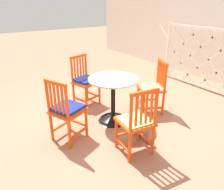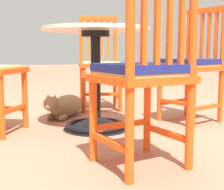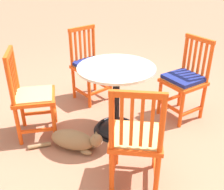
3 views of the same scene
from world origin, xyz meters
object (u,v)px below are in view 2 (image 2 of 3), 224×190
Objects in this scene: cafe_table at (96,90)px; orange_chair_at_corner at (143,76)px; orange_chair_near_fence at (100,65)px; tabby_cat at (64,106)px; orange_chair_tucked_in at (192,66)px.

cafe_table is 0.84m from orange_chair_at_corner.
tabby_cat is at bearing 131.56° from orange_chair_near_fence.
orange_chair_near_fence reaches higher than cafe_table.
orange_chair_at_corner is 1.16m from orange_chair_tucked_in.
orange_chair_near_fence is at bearing -48.44° from tabby_cat.
orange_chair_tucked_in is at bearing -141.82° from orange_chair_near_fence.
cafe_table is at bearing 3.92° from orange_chair_at_corner.
orange_chair_at_corner is 1.00× the size of orange_chair_near_fence.
orange_chair_tucked_in is at bearing -85.32° from cafe_table.
orange_chair_at_corner is at bearing -169.75° from tabby_cat.
orange_chair_near_fence is at bearing 38.18° from orange_chair_tucked_in.
orange_chair_near_fence is at bearing -14.63° from cafe_table.
cafe_table is at bearing -159.31° from tabby_cat.
orange_chair_tucked_in reaches higher than cafe_table.
orange_chair_at_corner is at bearing -176.08° from cafe_table.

